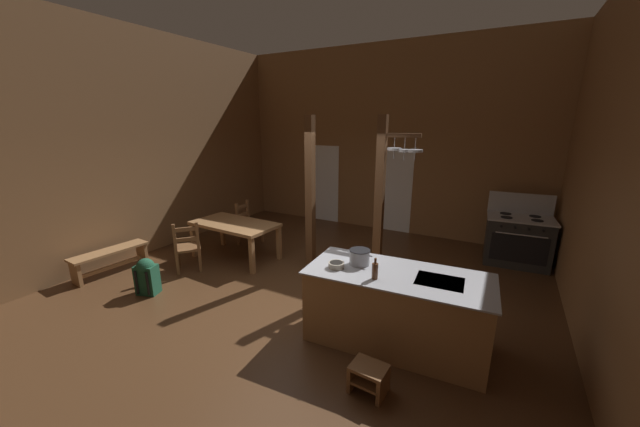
{
  "coord_description": "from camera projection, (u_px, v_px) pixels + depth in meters",
  "views": [
    {
      "loc": [
        2.72,
        -3.94,
        2.68
      ],
      "look_at": [
        0.18,
        0.67,
        1.25
      ],
      "focal_mm": 19.09,
      "sensor_mm": 36.0,
      "label": 1
    }
  ],
  "objects": [
    {
      "name": "bench_along_left_wall",
      "position": [
        111.0,
        257.0,
        6.14
      ],
      "size": [
        0.45,
        1.29,
        0.44
      ],
      "color": "#9E7044",
      "rests_on": "ground_plane"
    },
    {
      "name": "bottle_tall_on_counter",
      "position": [
        375.0,
        271.0,
        3.87
      ],
      "size": [
        0.07,
        0.07,
        0.25
      ],
      "color": "#56331E",
      "rests_on": "kitchen_island"
    },
    {
      "name": "dining_table",
      "position": [
        235.0,
        227.0,
        6.74
      ],
      "size": [
        1.74,
        0.98,
        0.74
      ],
      "color": "#9E7044",
      "rests_on": "ground_plane"
    },
    {
      "name": "mixing_bowl_on_counter",
      "position": [
        336.0,
        265.0,
        4.18
      ],
      "size": [
        0.2,
        0.2,
        0.07
      ],
      "color": "#B2A893",
      "rests_on": "kitchen_island"
    },
    {
      "name": "stove_range",
      "position": [
        517.0,
        239.0,
        6.53
      ],
      "size": [
        1.19,
        0.89,
        1.32
      ],
      "color": "#272727",
      "rests_on": "ground_plane"
    },
    {
      "name": "glazed_panel_back_right",
      "position": [
        395.0,
        191.0,
        8.35
      ],
      "size": [
        0.84,
        0.01,
        2.05
      ],
      "primitive_type": "cube",
      "color": "white",
      "rests_on": "ground_plane"
    },
    {
      "name": "wall_back",
      "position": [
        384.0,
        141.0,
        8.27
      ],
      "size": [
        8.23,
        0.14,
        4.43
      ],
      "primitive_type": "cube",
      "color": "brown",
      "rests_on": "ground_plane"
    },
    {
      "name": "kitchen_island",
      "position": [
        396.0,
        308.0,
        4.16
      ],
      "size": [
        2.22,
        1.1,
        0.94
      ],
      "color": "#9E7044",
      "rests_on": "ground_plane"
    },
    {
      "name": "ladderback_chair_near_window",
      "position": [
        188.0,
        247.0,
        6.2
      ],
      "size": [
        0.62,
        0.62,
        0.95
      ],
      "color": "brown",
      "rests_on": "ground_plane"
    },
    {
      "name": "backpack",
      "position": [
        147.0,
        275.0,
        5.4
      ],
      "size": [
        0.37,
        0.36,
        0.6
      ],
      "color": "#1E5138",
      "rests_on": "ground_plane"
    },
    {
      "name": "support_post_center",
      "position": [
        310.0,
        196.0,
        6.06
      ],
      "size": [
        0.14,
        0.14,
        2.78
      ],
      "color": "brown",
      "rests_on": "ground_plane"
    },
    {
      "name": "ladderback_chair_by_post",
      "position": [
        248.0,
        224.0,
        7.61
      ],
      "size": [
        0.47,
        0.47,
        0.95
      ],
      "color": "brown",
      "rests_on": "ground_plane"
    },
    {
      "name": "ground_plane",
      "position": [
        289.0,
        302.0,
        5.31
      ],
      "size": [
        8.23,
        9.08,
        0.1
      ],
      "primitive_type": "cube",
      "color": "#4C301C"
    },
    {
      "name": "wall_left",
      "position": [
        121.0,
        146.0,
        6.48
      ],
      "size": [
        0.14,
        9.08,
        4.43
      ],
      "primitive_type": "cube",
      "color": "brown",
      "rests_on": "ground_plane"
    },
    {
      "name": "support_post_with_pot_rack",
      "position": [
        383.0,
        193.0,
        5.61
      ],
      "size": [
        0.72,
        0.25,
        2.78
      ],
      "color": "brown",
      "rests_on": "ground_plane"
    },
    {
      "name": "stockpot_on_counter",
      "position": [
        360.0,
        257.0,
        4.26
      ],
      "size": [
        0.33,
        0.26,
        0.19
      ],
      "color": "#A8AAB2",
      "rests_on": "kitchen_island"
    },
    {
      "name": "glazed_door_back_left",
      "position": [
        322.0,
        184.0,
        9.3
      ],
      "size": [
        1.0,
        0.01,
        2.05
      ],
      "primitive_type": "cube",
      "color": "white",
      "rests_on": "ground_plane"
    },
    {
      "name": "step_stool",
      "position": [
        369.0,
        376.0,
        3.45
      ],
      "size": [
        0.38,
        0.3,
        0.3
      ],
      "color": "brown",
      "rests_on": "ground_plane"
    }
  ]
}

